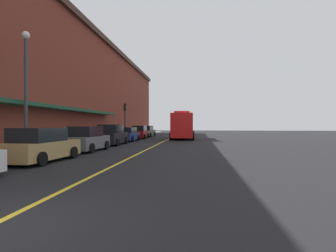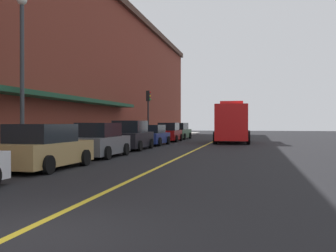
% 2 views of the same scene
% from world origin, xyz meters
% --- Properties ---
extents(ground_plane, '(112.00, 112.00, 0.00)m').
position_xyz_m(ground_plane, '(0.00, 25.00, 0.00)').
color(ground_plane, black).
extents(sidewalk_left, '(2.40, 70.00, 0.15)m').
position_xyz_m(sidewalk_left, '(-6.20, 25.00, 0.07)').
color(sidewalk_left, '#ADA8A0').
rests_on(sidewalk_left, ground).
extents(lane_center_stripe, '(0.16, 70.00, 0.01)m').
position_xyz_m(lane_center_stripe, '(0.00, 25.00, 0.00)').
color(lane_center_stripe, gold).
rests_on(lane_center_stripe, ground).
extents(brick_building_left, '(15.11, 64.00, 12.28)m').
position_xyz_m(brick_building_left, '(-14.36, 24.00, 6.15)').
color(brick_building_left, maroon).
rests_on(brick_building_left, ground).
extents(parked_car_1, '(2.20, 4.57, 1.66)m').
position_xyz_m(parked_car_1, '(-3.97, 8.15, 0.78)').
color(parked_car_1, '#A5844C').
rests_on(parked_car_1, ground).
extents(parked_car_2, '(2.02, 4.25, 1.70)m').
position_xyz_m(parked_car_2, '(-3.87, 13.43, 0.80)').
color(parked_car_2, '#595B60').
rests_on(parked_car_2, ground).
extents(parked_car_3, '(2.11, 4.65, 1.84)m').
position_xyz_m(parked_car_3, '(-4.02, 19.15, 0.85)').
color(parked_car_3, black).
rests_on(parked_car_3, ground).
extents(parked_car_4, '(2.08, 4.27, 1.54)m').
position_xyz_m(parked_car_4, '(-3.94, 24.31, 0.73)').
color(parked_car_4, navy).
rests_on(parked_car_4, ground).
extents(parked_car_5, '(2.04, 4.55, 1.70)m').
position_xyz_m(parked_car_5, '(-3.92, 30.46, 0.80)').
color(parked_car_5, maroon).
rests_on(parked_car_5, ground).
extents(parked_car_6, '(2.13, 4.74, 1.68)m').
position_xyz_m(parked_car_6, '(-4.02, 35.87, 0.79)').
color(parked_car_6, '#2D5133').
rests_on(parked_car_6, ground).
extents(fire_truck, '(2.99, 7.63, 3.41)m').
position_xyz_m(fire_truck, '(1.82, 29.47, 1.62)').
color(fire_truck, red).
rests_on(fire_truck, ground).
extents(parking_meter_0, '(0.14, 0.18, 1.33)m').
position_xyz_m(parking_meter_0, '(-5.35, 25.31, 1.06)').
color(parking_meter_0, '#4C4C51').
rests_on(parking_meter_0, sidewalk_left).
extents(parking_meter_1, '(0.14, 0.18, 1.33)m').
position_xyz_m(parking_meter_1, '(-5.35, 7.70, 1.06)').
color(parking_meter_1, '#4C4C51').
rests_on(parking_meter_1, sidewalk_left).
extents(parking_meter_2, '(0.14, 0.18, 1.33)m').
position_xyz_m(parking_meter_2, '(-5.35, 33.05, 1.06)').
color(parking_meter_2, '#4C4C51').
rests_on(parking_meter_2, sidewalk_left).
extents(street_lamp_left, '(0.44, 0.44, 6.94)m').
position_xyz_m(street_lamp_left, '(-5.95, 9.91, 4.40)').
color(street_lamp_left, '#33383D').
rests_on(street_lamp_left, sidewalk_left).
extents(traffic_light_near, '(0.38, 0.36, 4.30)m').
position_xyz_m(traffic_light_near, '(-5.29, 28.25, 3.16)').
color(traffic_light_near, '#232326').
rests_on(traffic_light_near, sidewalk_left).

